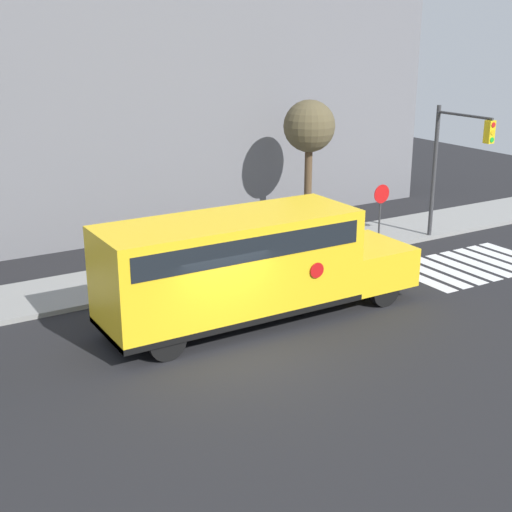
% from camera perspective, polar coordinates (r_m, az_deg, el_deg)
% --- Properties ---
extents(ground_plane, '(60.00, 60.00, 0.00)m').
position_cam_1_polar(ground_plane, '(18.47, -1.52, -7.89)').
color(ground_plane, black).
extents(sidewalk_strip, '(44.00, 3.00, 0.15)m').
position_cam_1_polar(sidewalk_strip, '(23.89, -9.23, -1.79)').
color(sidewalk_strip, gray).
rests_on(sidewalk_strip, ground).
extents(building_backdrop, '(32.00, 4.00, 11.04)m').
position_cam_1_polar(building_backdrop, '(28.79, -14.78, 12.33)').
color(building_backdrop, slate).
rests_on(building_backdrop, ground).
extents(crosswalk_stripes, '(5.40, 3.20, 0.01)m').
position_cam_1_polar(crosswalk_stripes, '(26.20, 16.73, -0.72)').
color(crosswalk_stripes, white).
rests_on(crosswalk_stripes, ground).
extents(school_bus, '(9.55, 2.57, 3.12)m').
position_cam_1_polar(school_bus, '(19.81, -0.88, -0.56)').
color(school_bus, yellow).
rests_on(school_bus, ground).
extents(stop_sign, '(0.71, 0.10, 2.42)m').
position_cam_1_polar(stop_sign, '(27.22, 9.95, 3.99)').
color(stop_sign, '#38383A').
rests_on(stop_sign, ground).
extents(traffic_light, '(0.28, 2.74, 5.22)m').
position_cam_1_polar(traffic_light, '(27.78, 15.44, 7.74)').
color(traffic_light, '#38383A').
rests_on(traffic_light, ground).
extents(tree_near_sidewalk, '(2.04, 2.04, 5.33)m').
position_cam_1_polar(tree_near_sidewalk, '(28.44, 4.28, 10.14)').
color(tree_near_sidewalk, brown).
rests_on(tree_near_sidewalk, ground).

